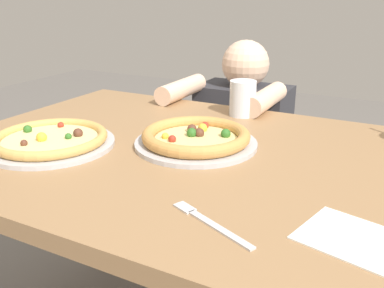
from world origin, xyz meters
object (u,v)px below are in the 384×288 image
(pizza_near, at_px, (51,140))
(pizza_far, at_px, (197,138))
(water_cup_clear, at_px, (241,98))
(diner_seated, at_px, (241,162))
(fork, at_px, (208,222))

(pizza_near, relative_size, pizza_far, 1.03)
(pizza_near, relative_size, water_cup_clear, 2.91)
(diner_seated, bearing_deg, pizza_far, -79.05)
(pizza_near, height_order, water_cup_clear, water_cup_clear)
(pizza_far, bearing_deg, diner_seated, 100.95)
(pizza_far, relative_size, water_cup_clear, 2.83)
(pizza_near, bearing_deg, fork, -16.69)
(pizza_far, xyz_separation_m, diner_seated, (-0.13, 0.67, -0.33))
(water_cup_clear, height_order, fork, water_cup_clear)
(water_cup_clear, bearing_deg, diner_seated, 110.04)
(fork, relative_size, diner_seated, 0.20)
(fork, xyz_separation_m, diner_seated, (-0.33, 1.02, -0.32))
(pizza_far, bearing_deg, water_cup_clear, 91.06)
(water_cup_clear, height_order, diner_seated, diner_seated)
(water_cup_clear, distance_m, fork, 0.71)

